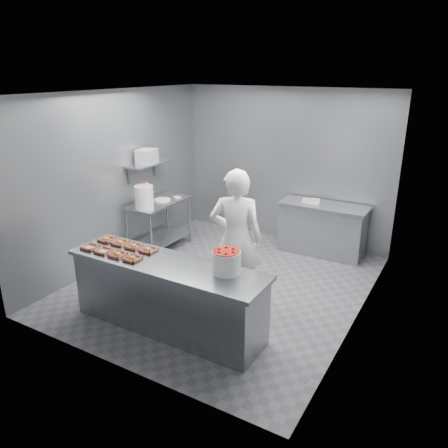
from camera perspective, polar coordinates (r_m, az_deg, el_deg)
The scene contains 24 objects.
floor at distance 6.71m, azimuth -0.18°, elevation -7.83°, with size 4.50×4.50×0.00m, color #4C4C51.
ceiling at distance 5.95m, azimuth -0.21°, elevation 16.80°, with size 4.50×4.50×0.00m, color white.
wall_back at distance 8.15m, azimuth 7.91°, elevation 7.50°, with size 4.00×0.04×2.80m, color slate.
wall_left at distance 7.37m, azimuth -13.80°, elevation 5.80°, with size 0.04×4.50×2.80m, color slate.
wall_right at distance 5.50m, azimuth 18.10°, elevation 0.64°, with size 0.04×4.50×2.80m, color slate.
service_counter at distance 5.51m, azimuth -7.39°, elevation -9.22°, with size 2.60×0.70×0.90m.
prep_table at distance 7.80m, azimuth -8.44°, elevation 0.75°, with size 0.60×1.20×0.90m.
back_counter at distance 7.80m, azimuth 12.69°, elevation -0.62°, with size 1.50×0.60×0.90m.
wall_shelf at distance 7.65m, azimuth -9.81°, elevation 7.74°, with size 0.35×0.90×0.03m, color slate.
tray_0 at distance 5.91m, azimuth -17.10°, elevation -2.90°, with size 0.19×0.18×0.04m.
tray_1 at distance 5.74m, azimuth -15.45°, elevation -3.39°, with size 0.19×0.18×0.04m.
tray_2 at distance 5.59m, azimuth -13.74°, elevation -3.87°, with size 0.19×0.18×0.06m.
tray_3 at distance 5.43m, azimuth -11.89°, elevation -4.42°, with size 0.19×0.18×0.06m.
tray_4 at distance 6.10m, azimuth -15.07°, elevation -1.94°, with size 0.19×0.18×0.06m.
tray_5 at distance 5.94m, azimuth -13.43°, elevation -2.39°, with size 0.19×0.18×0.06m.
tray_6 at distance 5.79m, azimuth -11.69°, elevation -2.86°, with size 0.19×0.18×0.06m.
tray_7 at distance 5.64m, azimuth -9.85°, elevation -3.35°, with size 0.19×0.18×0.06m.
worker at distance 5.82m, azimuth 1.58°, elevation -1.95°, with size 0.70×0.46×1.91m, color white.
strawberry_tub at distance 4.95m, azimuth 0.30°, elevation -4.86°, with size 0.33×0.33×0.27m.
glaze_bucket at distance 7.32m, azimuth -10.40°, elevation 3.54°, with size 0.32×0.30×0.47m.
bucket_lid at distance 7.76m, azimuth -8.05°, elevation 3.13°, with size 0.29×0.29×0.02m, color white.
rag at distance 7.89m, azimuth -6.14°, elevation 3.49°, with size 0.13×0.11×0.02m, color #CCB28C.
appliance at distance 7.60m, azimuth -10.05°, elevation 8.69°, with size 0.28×0.32×0.24m, color gray.
paper_stack at distance 7.72m, azimuth 11.31°, elevation 2.96°, with size 0.30×0.22×0.05m, color silver.
Camera 1 is at (3.01, -5.13, 3.11)m, focal length 35.00 mm.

